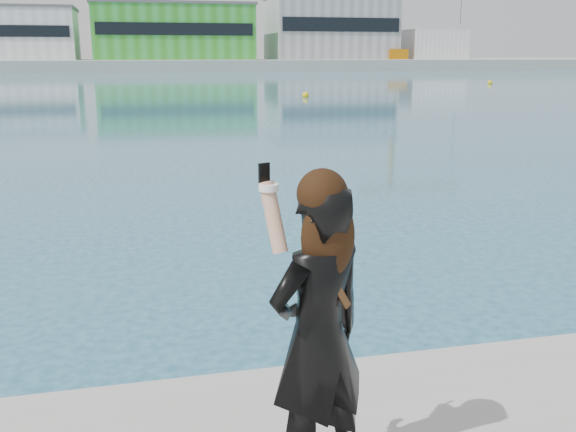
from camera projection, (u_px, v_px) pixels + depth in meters
name	position (u px, v px, depth m)	size (l,w,h in m)	color
far_quay	(133.00, 65.00, 126.38)	(320.00, 40.00, 2.00)	#9E9E99
warehouse_white	(9.00, 33.00, 118.11)	(24.48, 15.35, 9.50)	silver
warehouse_green	(173.00, 32.00, 124.73)	(30.60, 16.36, 10.50)	green
warehouse_grey_right	(330.00, 28.00, 131.68)	(25.50, 15.35, 12.50)	gray
ancillary_shed	(432.00, 44.00, 135.56)	(12.00, 10.00, 6.00)	silver
flagpole_right	(251.00, 35.00, 121.50)	(1.28, 0.16, 8.00)	silver
buoy_near	(490.00, 84.00, 67.76)	(0.50, 0.50, 0.50)	yellow
buoy_extra	(306.00, 97.00, 47.48)	(0.50, 0.50, 0.50)	yellow
woman	(318.00, 328.00, 3.45)	(0.74, 0.62, 1.81)	black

